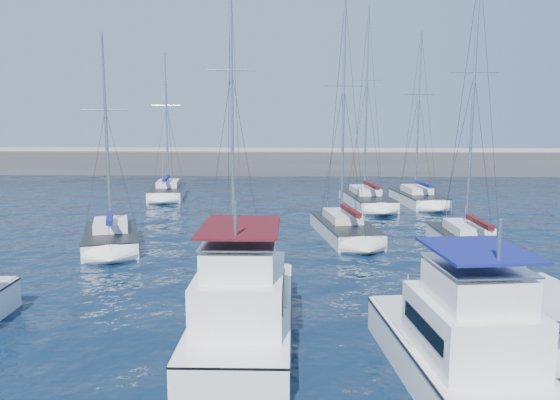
{
  "coord_description": "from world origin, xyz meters",
  "views": [
    {
      "loc": [
        -0.84,
        -21.14,
        7.81
      ],
      "look_at": [
        -1.89,
        9.69,
        3.0
      ],
      "focal_mm": 35.0,
      "sensor_mm": 36.0,
      "label": 1
    }
  ],
  "objects_px": {
    "sailboat_back_c": "(418,198)",
    "sailboat_mid_c": "(344,228)",
    "sailboat_mid_a": "(111,238)",
    "sailboat_mid_b": "(235,246)",
    "motor_yacht_stbd_outer": "(526,341)",
    "motor_yacht_port_inner": "(244,309)",
    "motor_yacht_stbd_inner": "(460,348)",
    "sailboat_back_b": "(366,199)",
    "sailboat_back_a": "(168,192)",
    "sailboat_mid_d": "(470,241)"
  },
  "relations": [
    {
      "from": "sailboat_back_c",
      "to": "motor_yacht_stbd_outer",
      "type": "bearing_deg",
      "value": -103.81
    },
    {
      "from": "motor_yacht_stbd_outer",
      "to": "sailboat_mid_a",
      "type": "height_order",
      "value": "sailboat_mid_a"
    },
    {
      "from": "sailboat_mid_d",
      "to": "sailboat_back_b",
      "type": "relative_size",
      "value": 0.94
    },
    {
      "from": "sailboat_mid_a",
      "to": "sailboat_back_b",
      "type": "bearing_deg",
      "value": 24.64
    },
    {
      "from": "sailboat_mid_b",
      "to": "sailboat_back_a",
      "type": "relative_size",
      "value": 1.18
    },
    {
      "from": "sailboat_mid_a",
      "to": "sailboat_mid_b",
      "type": "height_order",
      "value": "sailboat_mid_b"
    },
    {
      "from": "sailboat_back_b",
      "to": "sailboat_back_c",
      "type": "relative_size",
      "value": 1.13
    },
    {
      "from": "motor_yacht_stbd_outer",
      "to": "motor_yacht_stbd_inner",
      "type": "bearing_deg",
      "value": -167.59
    },
    {
      "from": "sailboat_back_b",
      "to": "sailboat_back_a",
      "type": "bearing_deg",
      "value": 159.97
    },
    {
      "from": "sailboat_mid_d",
      "to": "sailboat_mid_b",
      "type": "bearing_deg",
      "value": -174.91
    },
    {
      "from": "motor_yacht_stbd_outer",
      "to": "sailboat_mid_d",
      "type": "distance_m",
      "value": 15.49
    },
    {
      "from": "sailboat_mid_c",
      "to": "motor_yacht_stbd_outer",
      "type": "bearing_deg",
      "value": -87.78
    },
    {
      "from": "motor_yacht_port_inner",
      "to": "motor_yacht_stbd_inner",
      "type": "bearing_deg",
      "value": -24.81
    },
    {
      "from": "sailboat_mid_b",
      "to": "sailboat_back_b",
      "type": "bearing_deg",
      "value": 50.42
    },
    {
      "from": "sailboat_mid_b",
      "to": "sailboat_back_c",
      "type": "bearing_deg",
      "value": 41.2
    },
    {
      "from": "motor_yacht_stbd_outer",
      "to": "sailboat_mid_d",
      "type": "xyz_separation_m",
      "value": [
        2.96,
        15.2,
        -0.4
      ]
    },
    {
      "from": "sailboat_mid_c",
      "to": "sailboat_mid_a",
      "type": "bearing_deg",
      "value": -177.06
    },
    {
      "from": "motor_yacht_stbd_inner",
      "to": "sailboat_mid_c",
      "type": "relative_size",
      "value": 0.55
    },
    {
      "from": "motor_yacht_stbd_outer",
      "to": "sailboat_back_a",
      "type": "relative_size",
      "value": 0.46
    },
    {
      "from": "sailboat_mid_d",
      "to": "sailboat_mid_c",
      "type": "bearing_deg",
      "value": 151.6
    },
    {
      "from": "sailboat_mid_a",
      "to": "sailboat_back_a",
      "type": "relative_size",
      "value": 0.93
    },
    {
      "from": "motor_yacht_port_inner",
      "to": "sailboat_mid_a",
      "type": "distance_m",
      "value": 16.43
    },
    {
      "from": "sailboat_mid_b",
      "to": "sailboat_mid_c",
      "type": "height_order",
      "value": "sailboat_mid_b"
    },
    {
      "from": "sailboat_back_b",
      "to": "sailboat_back_c",
      "type": "bearing_deg",
      "value": 1.75
    },
    {
      "from": "motor_yacht_port_inner",
      "to": "sailboat_mid_b",
      "type": "xyz_separation_m",
      "value": [
        -1.67,
        11.62,
        -0.59
      ]
    },
    {
      "from": "sailboat_back_b",
      "to": "sailboat_back_c",
      "type": "xyz_separation_m",
      "value": [
        4.64,
        0.74,
        -0.01
      ]
    },
    {
      "from": "motor_yacht_stbd_outer",
      "to": "sailboat_mid_b",
      "type": "height_order",
      "value": "sailboat_mid_b"
    },
    {
      "from": "sailboat_mid_a",
      "to": "sailboat_mid_b",
      "type": "xyz_separation_m",
      "value": [
        7.68,
        -1.88,
        0.03
      ]
    },
    {
      "from": "motor_yacht_stbd_outer",
      "to": "sailboat_mid_c",
      "type": "xyz_separation_m",
      "value": [
        -4.05,
        18.71,
        -0.41
      ]
    },
    {
      "from": "sailboat_mid_b",
      "to": "sailboat_back_c",
      "type": "distance_m",
      "value": 23.32
    },
    {
      "from": "motor_yacht_port_inner",
      "to": "sailboat_back_c",
      "type": "height_order",
      "value": "sailboat_back_c"
    },
    {
      "from": "motor_yacht_port_inner",
      "to": "sailboat_mid_a",
      "type": "height_order",
      "value": "sailboat_mid_a"
    },
    {
      "from": "motor_yacht_stbd_outer",
      "to": "sailboat_back_c",
      "type": "xyz_separation_m",
      "value": [
        3.57,
        32.1,
        -0.41
      ]
    },
    {
      "from": "sailboat_mid_c",
      "to": "sailboat_back_b",
      "type": "relative_size",
      "value": 0.89
    },
    {
      "from": "sailboat_mid_a",
      "to": "sailboat_mid_b",
      "type": "relative_size",
      "value": 0.79
    },
    {
      "from": "sailboat_mid_c",
      "to": "sailboat_back_c",
      "type": "relative_size",
      "value": 1.01
    },
    {
      "from": "motor_yacht_port_inner",
      "to": "sailboat_back_b",
      "type": "bearing_deg",
      "value": 74.49
    },
    {
      "from": "sailboat_mid_d",
      "to": "sailboat_back_a",
      "type": "height_order",
      "value": "sailboat_mid_d"
    },
    {
      "from": "motor_yacht_stbd_outer",
      "to": "sailboat_mid_d",
      "type": "bearing_deg",
      "value": 67.8
    },
    {
      "from": "sailboat_mid_a",
      "to": "sailboat_back_b",
      "type": "xyz_separation_m",
      "value": [
        17.21,
        15.91,
        0.03
      ]
    },
    {
      "from": "motor_yacht_port_inner",
      "to": "sailboat_mid_d",
      "type": "height_order",
      "value": "sailboat_mid_d"
    },
    {
      "from": "sailboat_mid_a",
      "to": "sailboat_back_c",
      "type": "height_order",
      "value": "sailboat_back_c"
    },
    {
      "from": "sailboat_back_c",
      "to": "sailboat_mid_c",
      "type": "bearing_deg",
      "value": -127.11
    },
    {
      "from": "motor_yacht_port_inner",
      "to": "motor_yacht_stbd_inner",
      "type": "height_order",
      "value": "same"
    },
    {
      "from": "sailboat_mid_a",
      "to": "sailboat_mid_c",
      "type": "distance_m",
      "value": 14.59
    },
    {
      "from": "motor_yacht_port_inner",
      "to": "sailboat_mid_c",
      "type": "bearing_deg",
      "value": 73.23
    },
    {
      "from": "motor_yacht_stbd_inner",
      "to": "sailboat_mid_b",
      "type": "bearing_deg",
      "value": 112.74
    },
    {
      "from": "motor_yacht_port_inner",
      "to": "sailboat_mid_b",
      "type": "distance_m",
      "value": 11.75
    },
    {
      "from": "sailboat_mid_c",
      "to": "sailboat_back_a",
      "type": "xyz_separation_m",
      "value": [
        -15.6,
        16.85,
        -0.02
      ]
    },
    {
      "from": "sailboat_mid_c",
      "to": "sailboat_back_a",
      "type": "relative_size",
      "value": 1.11
    }
  ]
}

